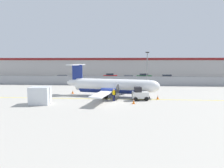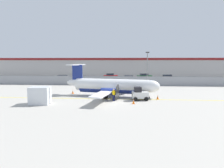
# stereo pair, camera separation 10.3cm
# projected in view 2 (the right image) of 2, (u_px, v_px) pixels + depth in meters

# --- Properties ---
(ground_plane) EXTENTS (140.00, 140.00, 0.01)m
(ground_plane) POSITION_uv_depth(u_px,v_px,m) (111.00, 99.00, 28.72)
(ground_plane) COLOR #ADA89E
(perimeter_fence) EXTENTS (98.00, 0.10, 2.10)m
(perimeter_fence) POSITION_uv_depth(u_px,v_px,m) (117.00, 80.00, 44.43)
(perimeter_fence) COLOR gray
(perimeter_fence) RESTS_ON ground
(parking_lot_strip) EXTENTS (98.00, 17.00, 0.12)m
(parking_lot_strip) POSITION_uv_depth(u_px,v_px,m) (119.00, 80.00, 55.95)
(parking_lot_strip) COLOR #38383A
(parking_lot_strip) RESTS_ON ground
(background_building) EXTENTS (91.00, 8.10, 6.50)m
(background_building) POSITION_uv_depth(u_px,v_px,m) (121.00, 67.00, 73.89)
(background_building) COLOR #BCB7B2
(background_building) RESTS_ON ground
(commuter_airplane) EXTENTS (14.87, 16.02, 4.92)m
(commuter_airplane) POSITION_uv_depth(u_px,v_px,m) (113.00, 86.00, 30.66)
(commuter_airplane) COLOR white
(commuter_airplane) RESTS_ON ground
(baggage_tug) EXTENTS (2.46, 1.65, 1.88)m
(baggage_tug) POSITION_uv_depth(u_px,v_px,m) (140.00, 94.00, 27.66)
(baggage_tug) COLOR silver
(baggage_tug) RESTS_ON ground
(ground_crew_worker) EXTENTS (0.48, 0.48, 1.70)m
(ground_crew_worker) POSITION_uv_depth(u_px,v_px,m) (114.00, 94.00, 27.16)
(ground_crew_worker) COLOR #191E4C
(ground_crew_worker) RESTS_ON ground
(cargo_container) EXTENTS (2.59, 2.24, 2.20)m
(cargo_container) POSITION_uv_depth(u_px,v_px,m) (40.00, 95.00, 25.29)
(cargo_container) COLOR silver
(cargo_container) RESTS_ON ground
(traffic_cone_near_left) EXTENTS (0.36, 0.36, 0.64)m
(traffic_cone_near_left) POSITION_uv_depth(u_px,v_px,m) (134.00, 101.00, 25.47)
(traffic_cone_near_left) COLOR orange
(traffic_cone_near_left) RESTS_ON ground
(traffic_cone_near_right) EXTENTS (0.36, 0.36, 0.64)m
(traffic_cone_near_right) POSITION_uv_depth(u_px,v_px,m) (73.00, 92.00, 33.41)
(traffic_cone_near_right) COLOR orange
(traffic_cone_near_right) RESTS_ON ground
(traffic_cone_far_left) EXTENTS (0.36, 0.36, 0.64)m
(traffic_cone_far_left) POSITION_uv_depth(u_px,v_px,m) (158.00, 97.00, 28.54)
(traffic_cone_far_left) COLOR orange
(traffic_cone_far_left) RESTS_ON ground
(parked_car_0) EXTENTS (4.26, 2.13, 1.58)m
(parked_car_0) POSITION_uv_depth(u_px,v_px,m) (63.00, 78.00, 53.18)
(parked_car_0) COLOR #19662D
(parked_car_0) RESTS_ON parking_lot_strip
(parked_car_1) EXTENTS (4.33, 2.28, 1.58)m
(parked_car_1) POSITION_uv_depth(u_px,v_px,m) (84.00, 79.00, 50.77)
(parked_car_1) COLOR gray
(parked_car_1) RESTS_ON parking_lot_strip
(parked_car_2) EXTENTS (4.28, 2.17, 1.58)m
(parked_car_2) POSITION_uv_depth(u_px,v_px,m) (111.00, 76.00, 60.31)
(parked_car_2) COLOR red
(parked_car_2) RESTS_ON parking_lot_strip
(parked_car_3) EXTENTS (4.35, 2.34, 1.58)m
(parked_car_3) POSITION_uv_depth(u_px,v_px,m) (129.00, 78.00, 52.25)
(parked_car_3) COLOR slate
(parked_car_3) RESTS_ON parking_lot_strip
(parked_car_4) EXTENTS (4.39, 2.44, 1.58)m
(parked_car_4) POSITION_uv_depth(u_px,v_px,m) (144.00, 76.00, 59.72)
(parked_car_4) COLOR #19662D
(parked_car_4) RESTS_ON parking_lot_strip
(parked_car_5) EXTENTS (4.30, 2.21, 1.58)m
(parked_car_5) POSITION_uv_depth(u_px,v_px,m) (168.00, 77.00, 55.17)
(parked_car_5) COLOR black
(parked_car_5) RESTS_ON parking_lot_strip
(apron_light_pole) EXTENTS (0.70, 0.30, 7.27)m
(apron_light_pole) POSITION_uv_depth(u_px,v_px,m) (147.00, 67.00, 40.31)
(apron_light_pole) COLOR slate
(apron_light_pole) RESTS_ON ground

